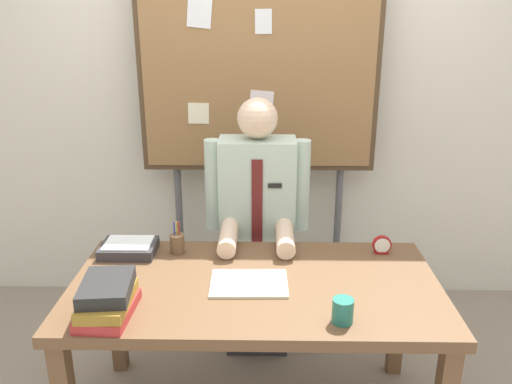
{
  "coord_description": "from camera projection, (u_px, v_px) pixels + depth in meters",
  "views": [
    {
      "loc": [
        0.04,
        -1.98,
        1.84
      ],
      "look_at": [
        0.0,
        0.18,
        1.08
      ],
      "focal_mm": 36.28,
      "sensor_mm": 36.0,
      "label": 1
    }
  ],
  "objects": [
    {
      "name": "paper_tray",
      "position": [
        129.0,
        248.0,
        2.49
      ],
      "size": [
        0.26,
        0.2,
        0.06
      ],
      "color": "#333338",
      "rests_on": "desk"
    },
    {
      "name": "desk_clock",
      "position": [
        382.0,
        246.0,
        2.49
      ],
      "size": [
        0.09,
        0.04,
        0.09
      ],
      "color": "maroon",
      "rests_on": "desk"
    },
    {
      "name": "desk",
      "position": [
        255.0,
        300.0,
        2.26
      ],
      "size": [
        1.59,
        0.83,
        0.73
      ],
      "color": "brown",
      "rests_on": "ground_plane"
    },
    {
      "name": "pen_holder",
      "position": [
        177.0,
        243.0,
        2.49
      ],
      "size": [
        0.07,
        0.07,
        0.16
      ],
      "color": "brown",
      "rests_on": "desk"
    },
    {
      "name": "open_notebook",
      "position": [
        249.0,
        283.0,
        2.21
      ],
      "size": [
        0.33,
        0.24,
        0.01
      ],
      "primitive_type": "cube",
      "rotation": [
        0.0,
        0.0,
        0.02
      ],
      "color": "#F4EFCC",
      "rests_on": "desk"
    },
    {
      "name": "bulletin_board",
      "position": [
        259.0,
        69.0,
        2.96
      ],
      "size": [
        1.4,
        0.09,
        2.18
      ],
      "color": "#4C3823",
      "rests_on": "ground_plane"
    },
    {
      "name": "book_stack",
      "position": [
        107.0,
        299.0,
        1.98
      ],
      "size": [
        0.21,
        0.3,
        0.14
      ],
      "color": "#B22D2D",
      "rests_on": "desk"
    },
    {
      "name": "back_wall",
      "position": [
        259.0,
        94.0,
        3.22
      ],
      "size": [
        6.4,
        0.08,
        2.7
      ],
      "primitive_type": "cube",
      "color": "silver",
      "rests_on": "ground_plane"
    },
    {
      "name": "person",
      "position": [
        257.0,
        238.0,
        2.83
      ],
      "size": [
        0.55,
        0.56,
        1.43
      ],
      "color": "#2D2D33",
      "rests_on": "ground_plane"
    },
    {
      "name": "coffee_mug",
      "position": [
        343.0,
        311.0,
        1.94
      ],
      "size": [
        0.08,
        0.08,
        0.1
      ],
      "primitive_type": "cylinder",
      "color": "#267266",
      "rests_on": "desk"
    }
  ]
}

